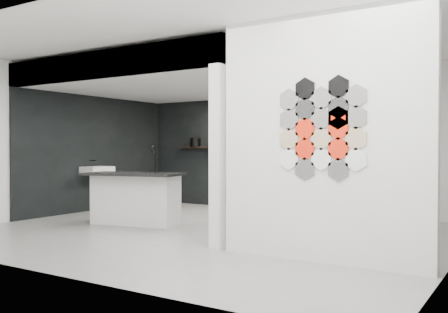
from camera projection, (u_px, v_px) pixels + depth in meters
floor at (208, 232)px, 7.65m from camera, size 7.00×6.00×0.01m
partition_panel at (322, 138)px, 5.60m from camera, size 2.45×0.15×2.80m
bay_clad_back at (235, 153)px, 10.84m from camera, size 4.40×0.04×2.35m
bay_clad_left at (97, 153)px, 10.33m from camera, size 0.04×4.00×2.35m
bulkhead at (180, 79)px, 9.15m from camera, size 4.40×4.00×0.40m
corner_column at (217, 157)px, 6.35m from camera, size 0.16×0.16×2.35m
fascia_beam at (103, 64)px, 7.53m from camera, size 4.40×0.16×0.40m
wall_basin at (97, 169)px, 10.05m from camera, size 0.40×0.60×0.12m
display_shelf at (237, 147)px, 10.69m from camera, size 3.00×0.15×0.04m
kitchen_island at (135, 198)px, 8.37m from camera, size 1.75×1.04×1.32m
stockpot at (195, 142)px, 11.27m from camera, size 0.31×0.31×0.19m
kettle at (271, 142)px, 10.25m from camera, size 0.25×0.25×0.16m
glass_bowl at (293, 144)px, 9.99m from camera, size 0.17×0.17×0.10m
glass_vase at (295, 142)px, 9.97m from camera, size 0.13×0.13×0.15m
bottle_dark at (223, 143)px, 10.88m from camera, size 0.07×0.07×0.15m
utensil_cup at (197, 144)px, 11.25m from camera, size 0.09×0.09×0.10m
hex_tile_cluster at (322, 128)px, 5.50m from camera, size 1.04×0.02×1.16m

